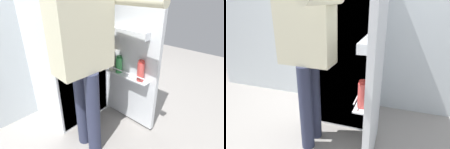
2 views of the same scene
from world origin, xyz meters
TOP-DOWN VIEW (x-y plane):
  - ground_plane at (0.00, 0.00)m, footprint 6.82×6.82m
  - refrigerator at (0.03, 0.49)m, footprint 0.71×1.23m
  - person at (-0.22, -0.05)m, footprint 0.55×0.78m

SIDE VIEW (x-z plane):
  - ground_plane at x=0.00m, z-range 0.00..0.00m
  - refrigerator at x=0.03m, z-range 0.00..1.61m
  - person at x=-0.22m, z-range 0.17..1.80m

